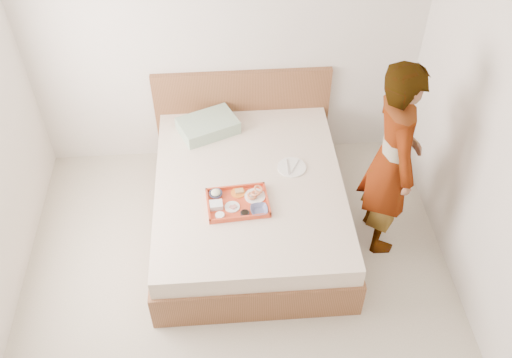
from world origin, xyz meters
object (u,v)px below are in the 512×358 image
Objects in this scene: dinner_plate at (292,167)px; bed at (249,203)px; tray at (238,203)px; person at (392,160)px.

bed is at bearing -160.42° from dinner_plate.
tray is (-0.11, -0.26, 0.29)m from bed.
dinner_plate is at bearing 19.58° from bed.
bed is 0.48m from dinner_plate.
person reaches higher than dinner_plate.
person is at bearing -1.65° from tray.
dinner_plate is at bearing 63.64° from person.
dinner_plate is 0.87m from person.
person is at bearing -24.76° from dinner_plate.
tray is at bearing -112.65° from bed.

